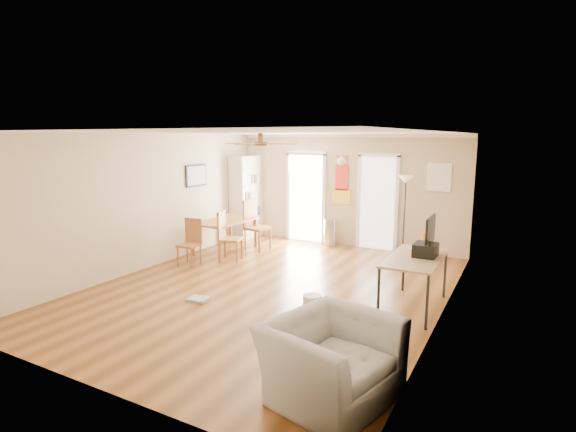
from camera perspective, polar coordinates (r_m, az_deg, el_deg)
The scene contains 28 objects.
floor at distance 7.68m, azimuth -2.15°, elevation -9.17°, with size 7.00×7.00×0.00m, color brown.
ceiling at distance 7.25m, azimuth -2.29°, elevation 10.61°, with size 5.50×7.00×0.00m, color silver, non-canonical shape.
wall_back at distance 10.49m, azimuth 7.55°, elevation 3.25°, with size 5.50×0.04×2.60m, color beige, non-canonical shape.
wall_front at distance 4.76m, azimuth -24.26°, elevation -5.84°, with size 5.50×0.04×2.60m, color beige, non-canonical shape.
wall_left at distance 9.05m, azimuth -17.40°, elevation 1.80°, with size 0.04×7.00×2.60m, color beige, non-canonical shape.
wall_right at distance 6.43m, azimuth 19.40°, elevation -1.54°, with size 0.04×7.00×2.60m, color beige, non-canonical shape.
crown_molding at distance 7.25m, azimuth -2.29°, elevation 10.29°, with size 5.50×7.00×0.08m, color white, non-canonical shape.
kitchen_doorway at distance 10.92m, azimuth 2.33°, elevation 2.27°, with size 0.90×0.10×2.10m, color white, non-canonical shape.
bathroom_doorway at distance 10.27m, azimuth 11.40°, elevation 1.58°, with size 0.80×0.10×2.10m, color white, non-canonical shape.
wall_decal at distance 10.49m, azimuth 6.90°, elevation 4.64°, with size 0.46×0.03×1.10m, color red.
ac_grille at distance 9.89m, azimuth 18.74°, elevation 4.72°, with size 0.50×0.04×0.60m, color white.
framed_poster at distance 10.01m, azimuth -11.68°, elevation 5.11°, with size 0.04×0.66×0.48m, color black.
ceiling_fan at distance 7.00m, azimuth -3.55°, elevation 9.22°, with size 1.24×1.24×0.20m, color #593819, non-canonical shape.
bookshelf at distance 11.29m, azimuth -5.35°, elevation 2.42°, with size 0.41×0.93×2.07m, color silver, non-canonical shape.
dining_table at distance 10.05m, azimuth -7.99°, elevation -2.52°, with size 0.85×1.42×0.71m, color #A06F33, non-canonical shape.
dining_chair_right_a at distance 10.09m, azimuth -3.91°, elevation -1.19°, with size 0.46×0.46×1.13m, color #9A6631, non-canonical shape.
dining_chair_right_b at distance 9.25m, azimuth -7.36°, elevation -2.61°, with size 0.42×0.42×1.03m, color #AB6F37, non-canonical shape.
dining_chair_near at distance 9.09m, azimuth -12.58°, elevation -3.34°, with size 0.38×0.38×0.92m, color #A46235, non-canonical shape.
trash_can at distance 10.54m, azimuth 5.39°, elevation -2.12°, with size 0.29×0.29×0.63m, color #B8B8BB.
torchiere_lamp at distance 9.81m, azimuth 14.64°, elevation -0.01°, with size 0.33×0.33×1.74m, color black, non-canonical shape.
computer_desk at distance 6.95m, azimuth 15.83°, elevation -8.21°, with size 0.74×1.48×0.79m, color tan, non-canonical shape.
imac at distance 7.04m, azimuth 17.74°, elevation -2.34°, with size 0.08×0.61×0.57m, color black, non-canonical shape.
keyboard at distance 7.40m, azimuth 15.94°, elevation -3.87°, with size 0.12×0.36×0.01m, color white.
printer at distance 6.90m, azimuth 17.19°, elevation -4.17°, with size 0.32×0.37×0.19m, color black.
orange_bottle at distance 7.49m, azimuth 16.97°, elevation -2.92°, with size 0.08×0.08×0.23m, color orange.
wastebasket_a at distance 6.52m, azimuth 3.09°, elevation -11.33°, with size 0.26×0.26×0.31m, color silver.
floor_cloth at distance 7.24m, azimuth -11.38°, elevation -10.41°, with size 0.30×0.24×0.04m, color gray.
armchair at distance 4.58m, azimuth 5.55°, elevation -17.84°, with size 1.20×1.05×0.78m, color #ACABA6.
Camera 1 is at (3.69, -6.24, 2.53)m, focal length 27.78 mm.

